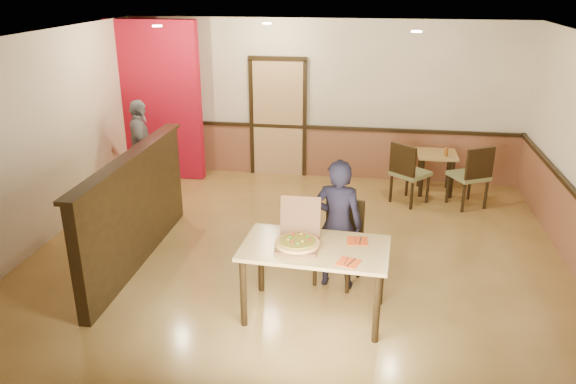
% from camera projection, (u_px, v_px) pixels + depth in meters
% --- Properties ---
extents(floor, '(7.00, 7.00, 0.00)m').
position_uv_depth(floor, '(295.00, 264.00, 7.21)').
color(floor, '#BA8F48').
rests_on(floor, ground).
extents(ceiling, '(7.00, 7.00, 0.00)m').
position_uv_depth(ceiling, '(296.00, 40.00, 6.20)').
color(ceiling, black).
rests_on(ceiling, wall_back).
extents(wall_back, '(7.00, 0.00, 7.00)m').
position_uv_depth(wall_back, '(323.00, 100.00, 9.93)').
color(wall_back, '#F4E2BE').
rests_on(wall_back, floor).
extents(wall_left, '(0.00, 7.00, 7.00)m').
position_uv_depth(wall_left, '(26.00, 148.00, 7.20)').
color(wall_left, '#F4E2BE').
rests_on(wall_left, floor).
extents(wainscot_back, '(7.00, 0.04, 0.90)m').
position_uv_depth(wainscot_back, '(322.00, 152.00, 10.25)').
color(wainscot_back, brown).
rests_on(wainscot_back, floor).
extents(chair_rail_back, '(7.00, 0.06, 0.06)m').
position_uv_depth(chair_rail_back, '(322.00, 128.00, 10.06)').
color(chair_rail_back, black).
rests_on(chair_rail_back, wall_back).
extents(back_door, '(0.90, 0.06, 2.10)m').
position_uv_depth(back_door, '(278.00, 119.00, 10.14)').
color(back_door, tan).
rests_on(back_door, wall_back).
extents(booth_partition, '(0.20, 3.10, 1.44)m').
position_uv_depth(booth_partition, '(135.00, 208.00, 7.05)').
color(booth_partition, black).
rests_on(booth_partition, floor).
extents(red_accent_panel, '(1.60, 0.20, 2.78)m').
position_uv_depth(red_accent_panel, '(156.00, 101.00, 9.88)').
color(red_accent_panel, '#A70B21').
rests_on(red_accent_panel, floor).
extents(spot_a, '(0.14, 0.14, 0.02)m').
position_uv_depth(spot_a, '(157.00, 26.00, 8.19)').
color(spot_a, beige).
rests_on(spot_a, ceiling).
extents(spot_b, '(0.14, 0.14, 0.02)m').
position_uv_depth(spot_b, '(267.00, 23.00, 8.63)').
color(spot_b, beige).
rests_on(spot_b, ceiling).
extents(spot_c, '(0.14, 0.14, 0.02)m').
position_uv_depth(spot_c, '(417.00, 31.00, 7.39)').
color(spot_c, beige).
rests_on(spot_c, ceiling).
extents(main_table, '(1.59, 0.97, 0.82)m').
position_uv_depth(main_table, '(315.00, 256.00, 5.90)').
color(main_table, tan).
rests_on(main_table, floor).
extents(diner_chair, '(0.61, 0.61, 1.00)m').
position_uv_depth(diner_chair, '(340.00, 238.00, 6.69)').
color(diner_chair, olive).
rests_on(diner_chair, floor).
extents(side_chair_left, '(0.71, 0.71, 1.02)m').
position_uv_depth(side_chair_left, '(408.00, 171.00, 8.94)').
color(side_chair_left, olive).
rests_on(side_chair_left, floor).
extents(side_chair_right, '(0.69, 0.69, 1.03)m').
position_uv_depth(side_chair_right, '(472.00, 174.00, 8.79)').
color(side_chair_right, olive).
rests_on(side_chair_right, floor).
extents(side_table, '(0.65, 0.65, 0.69)m').
position_uv_depth(side_table, '(436.00, 163.00, 9.44)').
color(side_table, tan).
rests_on(side_table, floor).
extents(diner, '(0.61, 0.43, 1.58)m').
position_uv_depth(diner, '(338.00, 224.00, 6.47)').
color(diner, black).
rests_on(diner, floor).
extents(passerby, '(0.72, 1.02, 1.60)m').
position_uv_depth(passerby, '(141.00, 148.00, 9.29)').
color(passerby, gray).
rests_on(passerby, floor).
extents(pizza_box, '(0.44, 0.52, 0.46)m').
position_uv_depth(pizza_box, '(298.00, 240.00, 5.88)').
color(pizza_box, brown).
rests_on(pizza_box, main_table).
extents(pizza, '(0.51, 0.51, 0.03)m').
position_uv_depth(pizza, '(297.00, 243.00, 5.84)').
color(pizza, gold).
rests_on(pizza, pizza_box).
extents(napkin_near, '(0.26, 0.26, 0.01)m').
position_uv_depth(napkin_near, '(348.00, 262.00, 5.53)').
color(napkin_near, '#DF430F').
rests_on(napkin_near, main_table).
extents(napkin_far, '(0.23, 0.23, 0.01)m').
position_uv_depth(napkin_far, '(357.00, 241.00, 5.98)').
color(napkin_far, '#DF430F').
rests_on(napkin_far, main_table).
extents(condiment, '(0.06, 0.06, 0.15)m').
position_uv_depth(condiment, '(446.00, 152.00, 9.20)').
color(condiment, brown).
rests_on(condiment, side_table).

